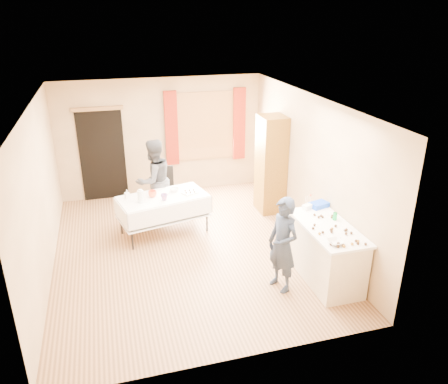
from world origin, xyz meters
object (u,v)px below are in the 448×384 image
object	(u,v)px
woman	(154,180)
counter	(325,252)
chair	(164,200)
girl	(283,245)
party_table	(164,211)
cabinet	(271,165)

from	to	relation	value
woman	counter	bearing A→B (deg)	99.40
chair	woman	distance (m)	0.61
girl	party_table	bearing A→B (deg)	-167.87
chair	counter	bearing A→B (deg)	-40.42
girl	counter	bearing A→B (deg)	74.63
party_table	girl	world-z (taller)	girl
cabinet	chair	distance (m)	2.32
cabinet	girl	xyz separation A→B (m)	(-0.85, -2.69, -0.27)
chair	woman	xyz separation A→B (m)	(-0.20, -0.22, 0.53)
party_table	counter	bearing A→B (deg)	-57.89
party_table	chair	distance (m)	0.90
counter	party_table	size ratio (longest dim) A/B	0.84
party_table	woman	xyz separation A→B (m)	(-0.07, 0.66, 0.38)
counter	woman	world-z (taller)	woman
cabinet	party_table	distance (m)	2.39
chair	girl	size ratio (longest dim) A/B	0.66
party_table	woman	bearing A→B (deg)	83.43
counter	woman	size ratio (longest dim) A/B	0.90
cabinet	girl	size ratio (longest dim) A/B	1.36
chair	girl	world-z (taller)	girl
cabinet	woman	distance (m)	2.37
cabinet	counter	size ratio (longest dim) A/B	1.35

